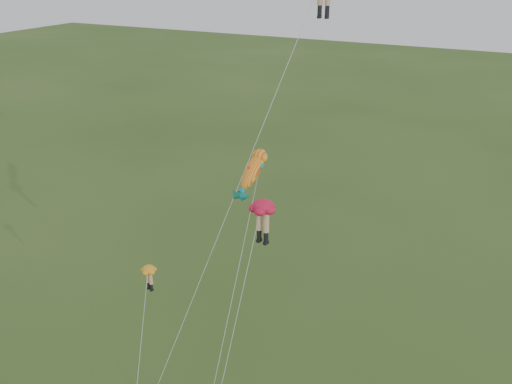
% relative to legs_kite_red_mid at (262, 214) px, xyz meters
% --- Properties ---
extents(legs_kite_red_mid, '(1.65, 6.82, 14.15)m').
position_rel_legs_kite_red_mid_xyz_m(legs_kite_red_mid, '(0.00, 0.00, 0.00)').
color(legs_kite_red_mid, red).
rests_on(legs_kite_red_mid, ground).
extents(legs_kite_yellow, '(1.42, 4.36, 9.33)m').
position_rel_legs_kite_red_mid_xyz_m(legs_kite_yellow, '(-6.43, -1.35, -4.86)').
color(legs_kite_yellow, orange).
rests_on(legs_kite_yellow, ground).
extents(fish_kite, '(1.29, 8.14, 15.85)m').
position_rel_legs_kite_red_mid_xyz_m(fish_kite, '(-1.75, 2.45, 1.14)').
color(fish_kite, yellow).
rests_on(fish_kite, ground).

